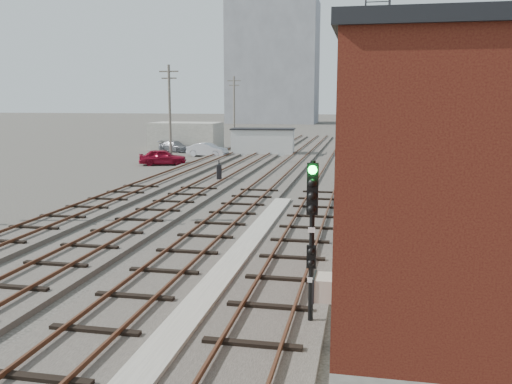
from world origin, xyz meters
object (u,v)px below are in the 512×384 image
(site_trailer, at_px, (263,141))
(switch_stand, at_px, (219,172))
(car_red, at_px, (163,157))
(car_silver, at_px, (207,150))
(car_grey, at_px, (175,146))
(signal_mast, at_px, (312,230))

(site_trailer, bearing_deg, switch_stand, -92.65)
(car_red, bearing_deg, car_silver, -33.02)
(switch_stand, xyz_separation_m, car_red, (-7.73, 8.91, 0.03))
(switch_stand, height_order, car_grey, switch_stand)
(car_grey, bearing_deg, car_red, -140.20)
(car_red, bearing_deg, signal_mast, -172.46)
(signal_mast, bearing_deg, car_red, 116.80)
(signal_mast, distance_m, car_red, 37.21)
(switch_stand, relative_size, car_grey, 0.35)
(car_red, distance_m, car_grey, 12.72)
(car_silver, distance_m, car_grey, 6.78)
(car_red, bearing_deg, site_trailer, -53.02)
(signal_mast, distance_m, car_grey, 49.71)
(car_silver, height_order, car_grey, car_silver)
(signal_mast, xyz_separation_m, site_trailer, (-9.46, 44.08, -1.19))
(signal_mast, distance_m, site_trailer, 45.10)
(car_silver, relative_size, car_grey, 1.02)
(switch_stand, height_order, car_silver, switch_stand)
(site_trailer, relative_size, car_silver, 1.62)
(signal_mast, bearing_deg, switch_stand, 110.39)
(signal_mast, xyz_separation_m, car_grey, (-19.98, 45.47, -2.02))
(switch_stand, xyz_separation_m, car_silver, (-5.80, 16.82, 0.01))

